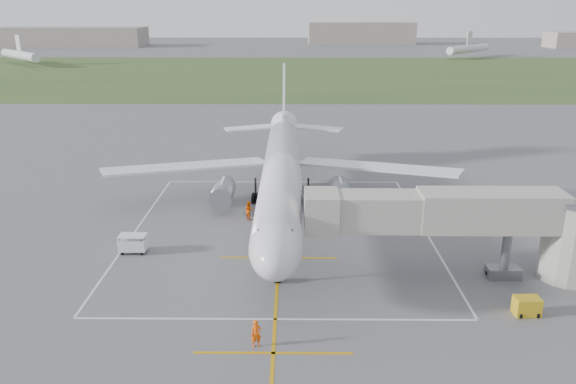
{
  "coord_description": "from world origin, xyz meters",
  "views": [
    {
      "loc": [
        1.19,
        -54.1,
        20.61
      ],
      "look_at": [
        0.75,
        -4.0,
        4.0
      ],
      "focal_mm": 35.0,
      "sensor_mm": 36.0,
      "label": 1
    }
  ],
  "objects_px": {
    "airliner": "(281,174)",
    "ramp_worker_nose": "(256,334)",
    "gpu_unit": "(527,306)",
    "baggage_cart": "(133,244)",
    "ramp_worker_wing": "(249,210)",
    "jet_bridge": "(480,222)"
  },
  "relations": [
    {
      "from": "airliner",
      "to": "gpu_unit",
      "type": "xyz_separation_m",
      "value": [
        17.63,
        -19.95,
        -3.74
      ]
    },
    {
      "from": "jet_bridge",
      "to": "ramp_worker_nose",
      "type": "xyz_separation_m",
      "value": [
        -16.82,
        -9.77,
        -3.83
      ]
    },
    {
      "from": "airliner",
      "to": "baggage_cart",
      "type": "relative_size",
      "value": 19.57
    },
    {
      "from": "gpu_unit",
      "to": "ramp_worker_nose",
      "type": "bearing_deg",
      "value": -170.51
    },
    {
      "from": "jet_bridge",
      "to": "gpu_unit",
      "type": "relative_size",
      "value": 12.97
    },
    {
      "from": "gpu_unit",
      "to": "baggage_cart",
      "type": "bearing_deg",
      "value": 158.68
    },
    {
      "from": "jet_bridge",
      "to": "gpu_unit",
      "type": "height_order",
      "value": "jet_bridge"
    },
    {
      "from": "baggage_cart",
      "to": "gpu_unit",
      "type": "bearing_deg",
      "value": -17.35
    },
    {
      "from": "gpu_unit",
      "to": "ramp_worker_wing",
      "type": "relative_size",
      "value": 0.95
    },
    {
      "from": "ramp_worker_wing",
      "to": "ramp_worker_nose",
      "type": "bearing_deg",
      "value": 146.99
    },
    {
      "from": "airliner",
      "to": "ramp_worker_nose",
      "type": "distance_m",
      "value": 24.29
    },
    {
      "from": "airliner",
      "to": "ramp_worker_nose",
      "type": "relative_size",
      "value": 25.43
    },
    {
      "from": "airliner",
      "to": "gpu_unit",
      "type": "height_order",
      "value": "airliner"
    },
    {
      "from": "gpu_unit",
      "to": "baggage_cart",
      "type": "distance_m",
      "value": 32.1
    },
    {
      "from": "ramp_worker_wing",
      "to": "airliner",
      "type": "bearing_deg",
      "value": -104.61
    },
    {
      "from": "airliner",
      "to": "ramp_worker_wing",
      "type": "distance_m",
      "value": 4.95
    },
    {
      "from": "airliner",
      "to": "ramp_worker_nose",
      "type": "bearing_deg",
      "value": -92.62
    },
    {
      "from": "ramp_worker_nose",
      "to": "ramp_worker_wing",
      "type": "xyz_separation_m",
      "value": [
        -2.16,
        22.58,
        0.03
      ]
    },
    {
      "from": "jet_bridge",
      "to": "ramp_worker_nose",
      "type": "distance_m",
      "value": 19.82
    },
    {
      "from": "ramp_worker_wing",
      "to": "jet_bridge",
      "type": "bearing_deg",
      "value": -162.49
    },
    {
      "from": "airliner",
      "to": "jet_bridge",
      "type": "relative_size",
      "value": 2.0
    },
    {
      "from": "baggage_cart",
      "to": "ramp_worker_nose",
      "type": "xyz_separation_m",
      "value": [
        11.71,
        -14.28,
        0.08
      ]
    }
  ]
}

